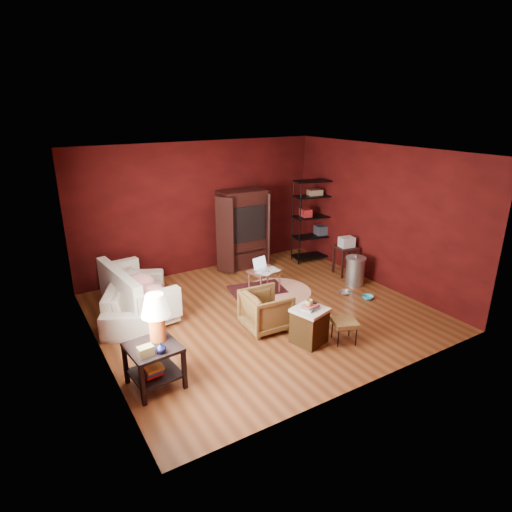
{
  "coord_description": "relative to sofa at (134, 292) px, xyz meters",
  "views": [
    {
      "loc": [
        -3.66,
        -5.83,
        3.53
      ],
      "look_at": [
        0.0,
        0.2,
        1.0
      ],
      "focal_mm": 30.0,
      "sensor_mm": 36.0,
      "label": 1
    }
  ],
  "objects": [
    {
      "name": "armchair",
      "position": [
        1.68,
        -1.67,
        -0.05
      ],
      "size": [
        0.7,
        0.74,
        0.72
      ],
      "primitive_type": "imported",
      "rotation": [
        0.0,
        0.0,
        1.51
      ],
      "color": "black",
      "rests_on": "ground"
    },
    {
      "name": "sofa_cushions",
      "position": [
        0.0,
        -0.02,
        -0.02
      ],
      "size": [
        0.95,
        1.96,
        0.79
      ],
      "rotation": [
        0.0,
        0.0,
        0.1
      ],
      "color": "beige",
      "rests_on": "sofa"
    },
    {
      "name": "footstool",
      "position": [
        2.49,
        -2.66,
        -0.09
      ],
      "size": [
        0.47,
        0.47,
        0.37
      ],
      "rotation": [
        0.0,
        0.0,
        -0.38
      ],
      "color": "black",
      "rests_on": "ground"
    },
    {
      "name": "small_stand",
      "position": [
        4.42,
        -0.56,
        0.22
      ],
      "size": [
        0.49,
        0.49,
        0.85
      ],
      "rotation": [
        0.0,
        0.0,
        -0.17
      ],
      "color": "black",
      "rests_on": "ground"
    },
    {
      "name": "mug",
      "position": [
        1.98,
        -2.4,
        0.29
      ],
      "size": [
        0.13,
        0.11,
        0.12
      ],
      "primitive_type": "imported",
      "rotation": [
        0.0,
        0.0,
        0.19
      ],
      "color": "tan",
      "rests_on": "hamper"
    },
    {
      "name": "pet_bowl_turquoise",
      "position": [
        3.94,
        -1.74,
        -0.3
      ],
      "size": [
        0.23,
        0.15,
        0.22
      ],
      "primitive_type": "imported",
      "rotation": [
        0.0,
        0.0,
        -0.41
      ],
      "color": "#28A2BE",
      "rests_on": "ground"
    },
    {
      "name": "room",
      "position": [
        1.89,
        -1.15,
        0.99
      ],
      "size": [
        5.54,
        5.04,
        2.84
      ],
      "color": "brown",
      "rests_on": "ground"
    },
    {
      "name": "pet_bowl_steel",
      "position": [
        3.72,
        -1.35,
        -0.29
      ],
      "size": [
        0.25,
        0.14,
        0.24
      ],
      "primitive_type": "imported",
      "rotation": [
        0.0,
        0.0,
        -0.38
      ],
      "color": "silver",
      "rests_on": "ground"
    },
    {
      "name": "vase",
      "position": [
        -0.35,
        -2.42,
        0.26
      ],
      "size": [
        0.14,
        0.15,
        0.13
      ],
      "primitive_type": "imported",
      "rotation": [
        0.0,
        0.0,
        0.07
      ],
      "color": "#0C0E3C",
      "rests_on": "side_table"
    },
    {
      "name": "tv_armoire",
      "position": [
        2.77,
        1.01,
        0.5
      ],
      "size": [
        1.38,
        0.74,
        1.75
      ],
      "rotation": [
        0.0,
        0.0,
        -0.02
      ],
      "color": "black",
      "rests_on": "ground"
    },
    {
      "name": "laptop_desk",
      "position": [
        2.37,
        -0.51,
        0.04
      ],
      "size": [
        0.65,
        0.55,
        0.72
      ],
      "rotation": [
        0.0,
        0.0,
        0.21
      ],
      "color": "brown",
      "rests_on": "ground"
    },
    {
      "name": "hamper",
      "position": [
        2.01,
        -2.39,
        -0.11
      ],
      "size": [
        0.58,
        0.58,
        0.66
      ],
      "rotation": [
        0.0,
        0.0,
        0.27
      ],
      "color": "#3E240E",
      "rests_on": "ground"
    },
    {
      "name": "wire_shelving",
      "position": [
        4.41,
        0.55,
        0.64
      ],
      "size": [
        0.99,
        0.57,
        1.9
      ],
      "rotation": [
        0.0,
        0.0,
        -0.19
      ],
      "color": "black",
      "rests_on": "ground"
    },
    {
      "name": "trash_can",
      "position": [
        4.2,
        -1.1,
        -0.11
      ],
      "size": [
        0.51,
        0.51,
        0.64
      ],
      "rotation": [
        0.0,
        0.0,
        0.28
      ],
      "color": "#ACB2B4",
      "rests_on": "ground"
    },
    {
      "name": "rug_oriental",
      "position": [
        2.35,
        -0.28,
        -0.39
      ],
      "size": [
        1.19,
        0.91,
        0.01
      ],
      "rotation": [
        0.0,
        0.0,
        -0.2
      ],
      "color": "#4E141A",
      "rests_on": "ground"
    },
    {
      "name": "rug_round",
      "position": [
        2.66,
        -0.55,
        -0.4
      ],
      "size": [
        1.74,
        1.74,
        0.01
      ],
      "rotation": [
        0.0,
        0.0,
        0.38
      ],
      "color": "white",
      "rests_on": "ground"
    },
    {
      "name": "side_table",
      "position": [
        -0.33,
        -2.15,
        0.34
      ],
      "size": [
        0.69,
        0.69,
        1.25
      ],
      "rotation": [
        0.0,
        0.0,
        0.1
      ],
      "color": "black",
      "rests_on": "ground"
    },
    {
      "name": "sofa",
      "position": [
        0.0,
        0.0,
        0.0
      ],
      "size": [
        1.43,
        2.15,
        0.82
      ],
      "primitive_type": "imported",
      "rotation": [
        0.0,
        0.0,
        1.14
      ],
      "color": "beige",
      "rests_on": "ground"
    }
  ]
}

